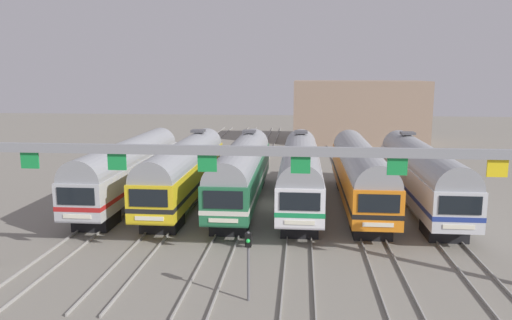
{
  "coord_description": "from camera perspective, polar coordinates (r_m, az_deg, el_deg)",
  "views": [
    {
      "loc": [
        2.16,
        -35.7,
        9.78
      ],
      "look_at": [
        -1.41,
        3.08,
        2.87
      ],
      "focal_mm": 34.4,
      "sensor_mm": 36.0,
      "label": 1
    }
  ],
  "objects": [
    {
      "name": "commuter_train_white",
      "position": [
        36.4,
        5.18,
        -1.21
      ],
      "size": [
        2.88,
        18.06,
        5.05
      ],
      "color": "white",
      "rests_on": "ground"
    },
    {
      "name": "commuter_train_stainless",
      "position": [
        38.66,
        -14.54,
        -0.83
      ],
      "size": [
        2.88,
        18.06,
        4.77
      ],
      "color": "#B2B5BA",
      "rests_on": "ground"
    },
    {
      "name": "track_bed",
      "position": [
        53.63,
        2.86,
        -0.37
      ],
      "size": [
        23.25,
        70.0,
        0.15
      ],
      "color": "gray",
      "rests_on": "ground"
    },
    {
      "name": "commuter_train_silver",
      "position": [
        37.43,
        18.62,
        -1.39
      ],
      "size": [
        2.88,
        18.06,
        5.05
      ],
      "color": "silver",
      "rests_on": "ground"
    },
    {
      "name": "commuter_train_orange",
      "position": [
        36.66,
        11.99,
        -1.32
      ],
      "size": [
        2.88,
        18.06,
        4.77
      ],
      "color": "orange",
      "rests_on": "ground"
    },
    {
      "name": "maintenance_building",
      "position": [
        71.96,
        11.78,
        5.53
      ],
      "size": [
        18.29,
        10.0,
        8.71
      ],
      "primitive_type": "cube",
      "color": "gray",
      "rests_on": "ground"
    },
    {
      "name": "yard_signal_mast",
      "position": [
        21.37,
        -0.91,
        -10.79
      ],
      "size": [
        0.28,
        0.35,
        3.12
      ],
      "color": "#59595E",
      "rests_on": "ground"
    },
    {
      "name": "ground_plane",
      "position": [
        37.08,
        1.74,
        -5.23
      ],
      "size": [
        160.0,
        160.0,
        0.0
      ],
      "primitive_type": "plane",
      "color": "gray"
    },
    {
      "name": "commuter_train_yellow",
      "position": [
        37.42,
        -8.26,
        -0.96
      ],
      "size": [
        2.88,
        18.06,
        5.05
      ],
      "color": "gold",
      "rests_on": "ground"
    },
    {
      "name": "catenary_gantry",
      "position": [
        22.74,
        -0.29,
        -1.1
      ],
      "size": [
        26.98,
        0.44,
        6.97
      ],
      "color": "gray",
      "rests_on": "ground"
    },
    {
      "name": "commuter_train_green",
      "position": [
        36.66,
        -1.63,
        -1.09
      ],
      "size": [
        2.88,
        18.06,
        5.05
      ],
      "color": "#236B42",
      "rests_on": "ground"
    }
  ]
}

